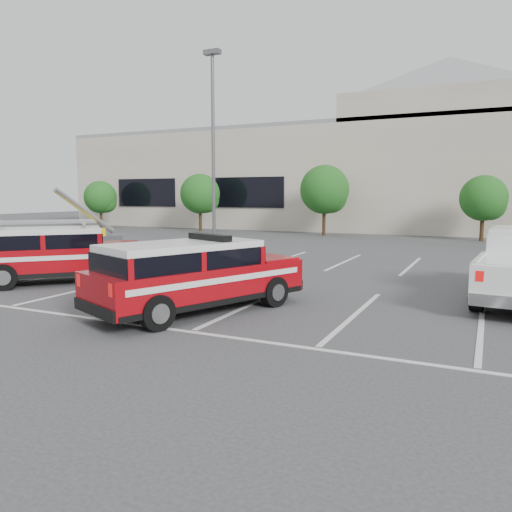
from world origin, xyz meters
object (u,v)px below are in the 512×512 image
Objects in this scene: fire_chief_suv at (195,281)px; tree_mid_right at (485,200)px; ladder_suv at (58,258)px; convention_building at (422,171)px; light_pole_left at (213,149)px; tree_far_left at (102,198)px; tree_mid_left at (326,191)px; tree_left at (201,195)px; utility_rig at (71,246)px.

tree_mid_right is at bearing 98.45° from fire_chief_suv.
ladder_suv reaches higher than fire_chief_suv.
convention_building is 10.73× the size of fire_chief_suv.
convention_building is 5.86× the size of light_pole_left.
tree_mid_right is (30.00, 0.00, 0.00)m from tree_far_left.
tree_mid_right is 24.11m from fire_chief_suv.
tree_mid_left is (-5.09, -9.82, -1.68)m from convention_building.
tree_left reaches higher than utility_rig.
tree_mid_right is 16.72m from light_pole_left.
fire_chief_suv is 6.36m from ladder_suv.
fire_chief_suv is at bearing -44.10° from tree_far_left.
light_pole_left is at bearing 85.22° from utility_rig.
fire_chief_suv is 11.34m from utility_rig.
tree_mid_left is 0.97× the size of ladder_suv.
tree_mid_left is (10.00, 0.00, 0.27)m from tree_left.
tree_left is at bearing 0.00° from tree_far_left.
tree_left is 27.27m from fire_chief_suv.
tree_mid_left is (20.00, 0.00, 0.54)m from tree_far_left.
tree_mid_right is 24.92m from ladder_suv.
tree_far_left is 1.04× the size of utility_rig.
light_pole_left reaches higher than tree_left.
tree_mid_left reaches higher than utility_rig.
ladder_suv is (17.88, -21.71, -1.71)m from tree_far_left.
tree_mid_left is at bearing 128.34° from ladder_suv.
tree_left is 10.00m from tree_mid_left.
tree_mid_right reaches higher than ladder_suv.
tree_mid_left is at bearing 72.90° from light_pole_left.
tree_mid_left is at bearing 122.64° from fire_chief_suv.
convention_building is 29.74m from utility_rig.
convention_building is at bearing 121.04° from ladder_suv.
tree_mid_left is 0.47× the size of light_pole_left.
tree_left is at bearing 118.26° from utility_rig.
tree_mid_left is 21.93m from ladder_suv.
tree_mid_right is 1.04× the size of utility_rig.
tree_far_left is at bearing 149.29° from light_pole_left.
light_pole_left is (-3.09, -10.05, 2.14)m from tree_mid_left.
tree_mid_left is 10.73m from light_pole_left.
tree_left is 0.91× the size of tree_mid_left.
fire_chief_suv is at bearing -58.93° from tree_left.
fire_chief_suv is (24.04, -23.29, -1.75)m from tree_far_left.
ladder_suv is at bearing -50.52° from tree_far_left.
utility_rig is at bearing -111.59° from convention_building.
ladder_suv is at bearing -70.05° from tree_left.
light_pole_left is at bearing -30.71° from tree_far_left.
convention_building reaches higher than light_pole_left.
convention_building is at bearing 33.05° from tree_left.
light_pole_left is at bearing -55.48° from tree_left.
tree_mid_left is 18.65m from utility_rig.
tree_far_left and tree_mid_right have the same top height.
tree_mid_left is 23.75m from fire_chief_suv.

